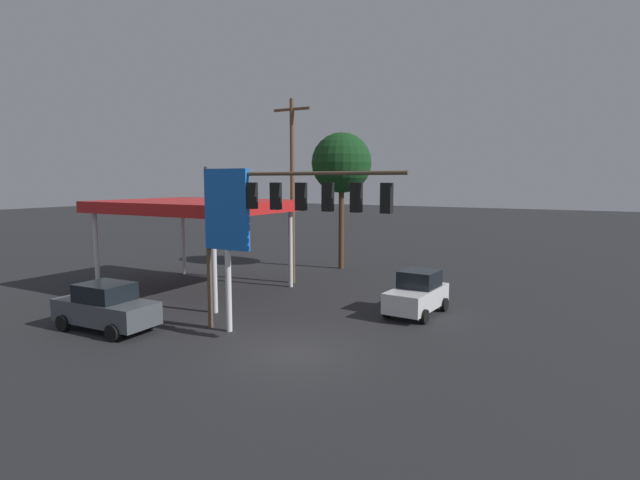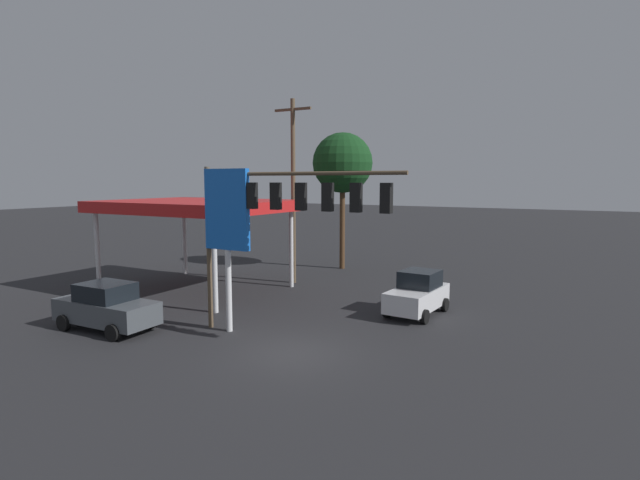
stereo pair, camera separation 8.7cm
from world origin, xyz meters
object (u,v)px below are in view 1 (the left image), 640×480
Objects in this scene: street_tree at (342,164)px; hatchback_crossing at (417,293)px; sedan_far at (106,307)px; traffic_signal_assembly at (287,206)px; utility_pole at (292,188)px; price_sign at (227,217)px.

hatchback_crossing is at bearing 133.31° from street_tree.
hatchback_crossing reaches higher than sedan_far.
street_tree is at bearing -132.61° from hatchback_crossing.
traffic_signal_assembly is at bearing -163.55° from sedan_far.
traffic_signal_assembly is at bearing 121.35° from utility_pole.
hatchback_crossing is (-8.67, 3.14, -4.68)m from utility_pole.
street_tree is at bearing -97.87° from sedan_far.
utility_pole is (5.67, -9.30, 0.52)m from traffic_signal_assembly.
utility_pole reaches higher than street_tree.
sedan_far is (7.22, 2.38, -4.16)m from traffic_signal_assembly.
price_sign is (-2.91, 9.38, -1.03)m from utility_pole.
sedan_far is at bearing 18.24° from traffic_signal_assembly.
street_tree is at bearing -92.98° from utility_pole.
sedan_far is 0.48× the size of street_tree.
utility_pole is at bearing -105.86° from hatchback_crossing.
sedan_far is (1.56, 11.69, -4.68)m from utility_pole.
traffic_signal_assembly is 16.10m from street_tree.
price_sign reaches higher than hatchback_crossing.
price_sign is 0.70× the size of street_tree.
street_tree reaches higher than hatchback_crossing.
traffic_signal_assembly is 10.91m from utility_pole.
utility_pole is 5.95m from street_tree.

